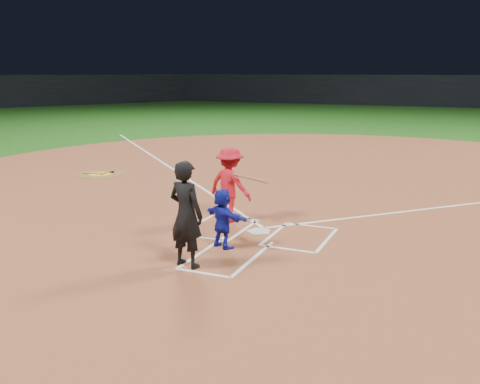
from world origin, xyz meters
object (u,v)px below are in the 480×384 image
at_px(on_deck_circle, 100,174).
at_px(batter_at_plate, 230,185).
at_px(umpire, 186,214).
at_px(home_plate, 259,231).
at_px(catcher, 223,218).

bearing_deg(on_deck_circle, batter_at_plate, -28.65).
bearing_deg(umpire, home_plate, -87.57).
bearing_deg(home_plate, batter_at_plate, -30.23).
xyz_separation_m(home_plate, catcher, (-0.29, -1.33, 0.62)).
height_order(home_plate, umpire, umpire).
distance_m(on_deck_circle, umpire, 10.03).
height_order(on_deck_circle, umpire, umpire).
height_order(umpire, batter_at_plate, umpire).
bearing_deg(umpire, catcher, -84.88).
bearing_deg(on_deck_circle, home_plate, -28.86).
distance_m(home_plate, on_deck_circle, 8.82).
height_order(catcher, umpire, umpire).
relative_size(on_deck_circle, batter_at_plate, 0.94).
distance_m(on_deck_circle, catcher, 9.31).
xyz_separation_m(home_plate, umpire, (-0.45, -2.58, 1.00)).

